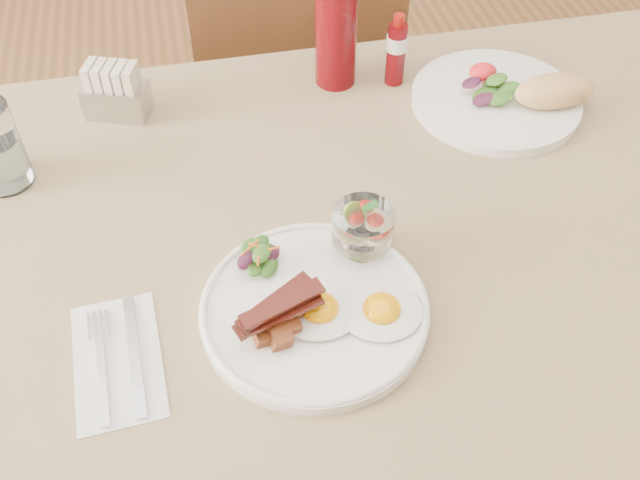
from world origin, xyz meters
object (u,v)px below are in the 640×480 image
fruit_cup (363,227)px  ketchup_bottle (336,31)px  second_plate (510,96)px  table (373,261)px  hot_sauce_bottle (396,51)px  sugar_caddy (115,93)px  chair_far (293,83)px  main_plate (314,310)px

fruit_cup → ketchup_bottle: size_ratio=0.40×
second_plate → table: bearing=-143.3°
table → hot_sauce_bottle: hot_sauce_bottle is taller
fruit_cup → sugar_caddy: size_ratio=0.72×
ketchup_bottle → hot_sauce_bottle: (0.10, -0.02, -0.03)m
chair_far → second_plate: (0.28, -0.46, 0.25)m
second_plate → hot_sauce_bottle: (-0.16, 0.10, 0.04)m
chair_far → ketchup_bottle: 0.46m
hot_sauce_bottle → chair_far: bearing=108.0°
chair_far → second_plate: 0.59m
chair_far → fruit_cup: (-0.04, -0.73, 0.29)m
chair_far → main_plate: chair_far is taller
table → main_plate: size_ratio=4.75×
fruit_cup → main_plate: bearing=-136.0°
chair_far → fruit_cup: 0.78m
main_plate → sugar_caddy: size_ratio=2.53×
ketchup_bottle → sugar_caddy: bearing=-177.4°
ketchup_bottle → hot_sauce_bottle: size_ratio=1.60×
table → second_plate: second_plate is taller
second_plate → ketchup_bottle: bearing=153.8°
fruit_cup → chair_far: bearing=87.0°
table → fruit_cup: fruit_cup is taller
main_plate → second_plate: size_ratio=1.00×
chair_far → second_plate: size_ratio=3.31×
chair_far → ketchup_bottle: ketchup_bottle is taller
chair_far → second_plate: bearing=-58.7°
fruit_cup → ketchup_bottle: bearing=81.9°
sugar_caddy → table: bearing=-22.9°
main_plate → chair_far: bearing=81.7°
table → sugar_caddy: size_ratio=12.01×
main_plate → hot_sauce_bottle: 0.51m
fruit_cup → hot_sauce_bottle: hot_sauce_bottle is taller
hot_sauce_bottle → sugar_caddy: 0.46m
second_plate → fruit_cup: bearing=-139.3°
table → ketchup_bottle: ketchup_bottle is taller
ketchup_bottle → hot_sauce_bottle: 0.10m
chair_far → main_plate: 0.85m
chair_far → second_plate: chair_far is taller
hot_sauce_bottle → sugar_caddy: bearing=179.1°
main_plate → second_plate: second_plate is taller
main_plate → ketchup_bottle: bearing=74.1°
chair_far → hot_sauce_bottle: size_ratio=7.49×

